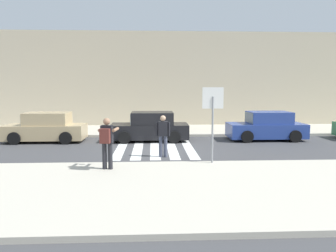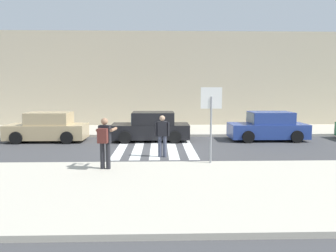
% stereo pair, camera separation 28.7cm
% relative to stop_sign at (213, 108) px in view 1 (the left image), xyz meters
% --- Properties ---
extents(ground_plane, '(120.00, 120.00, 0.00)m').
position_rel_stop_sign_xyz_m(ground_plane, '(-2.05, 3.44, -2.14)').
color(ground_plane, '#424244').
extents(sidewalk_near, '(60.00, 6.00, 0.14)m').
position_rel_stop_sign_xyz_m(sidewalk_near, '(-2.05, -2.76, -2.07)').
color(sidewalk_near, beige).
rests_on(sidewalk_near, ground).
extents(sidewalk_far, '(60.00, 4.80, 0.14)m').
position_rel_stop_sign_xyz_m(sidewalk_far, '(-2.05, 9.44, -2.07)').
color(sidewalk_far, beige).
rests_on(sidewalk_far, ground).
extents(building_facade_far, '(56.00, 4.00, 6.76)m').
position_rel_stop_sign_xyz_m(building_facade_far, '(-2.05, 13.84, 1.25)').
color(building_facade_far, beige).
rests_on(building_facade_far, ground).
extents(crosswalk_stripe_0, '(0.44, 5.20, 0.01)m').
position_rel_stop_sign_xyz_m(crosswalk_stripe_0, '(-3.65, 3.64, -2.13)').
color(crosswalk_stripe_0, silver).
rests_on(crosswalk_stripe_0, ground).
extents(crosswalk_stripe_1, '(0.44, 5.20, 0.01)m').
position_rel_stop_sign_xyz_m(crosswalk_stripe_1, '(-2.85, 3.64, -2.13)').
color(crosswalk_stripe_1, silver).
rests_on(crosswalk_stripe_1, ground).
extents(crosswalk_stripe_2, '(0.44, 5.20, 0.01)m').
position_rel_stop_sign_xyz_m(crosswalk_stripe_2, '(-2.05, 3.64, -2.13)').
color(crosswalk_stripe_2, silver).
rests_on(crosswalk_stripe_2, ground).
extents(crosswalk_stripe_3, '(0.44, 5.20, 0.01)m').
position_rel_stop_sign_xyz_m(crosswalk_stripe_3, '(-1.25, 3.64, -2.13)').
color(crosswalk_stripe_3, silver).
rests_on(crosswalk_stripe_3, ground).
extents(crosswalk_stripe_4, '(0.44, 5.20, 0.01)m').
position_rel_stop_sign_xyz_m(crosswalk_stripe_4, '(-0.45, 3.64, -2.13)').
color(crosswalk_stripe_4, silver).
rests_on(crosswalk_stripe_4, ground).
extents(stop_sign, '(0.76, 0.08, 2.74)m').
position_rel_stop_sign_xyz_m(stop_sign, '(0.00, 0.00, 0.00)').
color(stop_sign, gray).
rests_on(stop_sign, sidewalk_near).
extents(photographer_with_backpack, '(0.66, 0.90, 1.72)m').
position_rel_stop_sign_xyz_m(photographer_with_backpack, '(-3.69, -0.81, -0.97)').
color(photographer_with_backpack, '#232328').
rests_on(photographer_with_backpack, sidewalk_near).
extents(pedestrian_crossing, '(0.58, 0.26, 1.72)m').
position_rel_stop_sign_xyz_m(pedestrian_crossing, '(-1.73, 1.67, -1.16)').
color(pedestrian_crossing, '#474C60').
rests_on(pedestrian_crossing, ground).
extents(parked_car_tan, '(4.10, 1.92, 1.55)m').
position_rel_stop_sign_xyz_m(parked_car_tan, '(-7.77, 5.74, -1.41)').
color(parked_car_tan, tan).
rests_on(parked_car_tan, ground).
extents(parked_car_black, '(4.10, 1.92, 1.55)m').
position_rel_stop_sign_xyz_m(parked_car_black, '(-2.28, 5.74, -1.41)').
color(parked_car_black, black).
rests_on(parked_car_black, ground).
extents(parked_car_blue, '(4.10, 1.92, 1.55)m').
position_rel_stop_sign_xyz_m(parked_car_blue, '(4.04, 5.74, -1.41)').
color(parked_car_blue, '#284293').
rests_on(parked_car_blue, ground).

